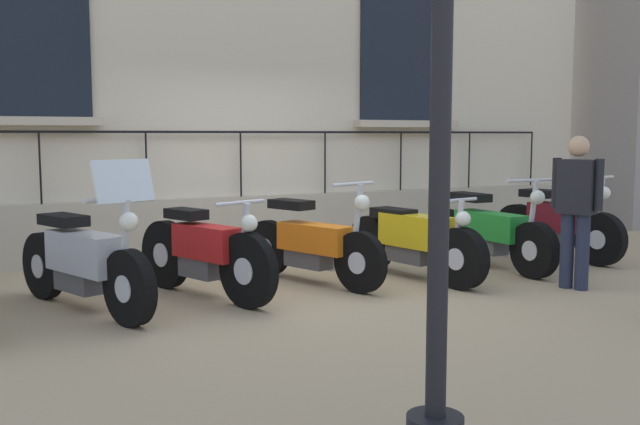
{
  "coord_description": "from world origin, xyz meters",
  "views": [
    {
      "loc": [
        6.91,
        -3.12,
        1.59
      ],
      "look_at": [
        0.37,
        0.0,
        0.8
      ],
      "focal_mm": 40.04,
      "sensor_mm": 36.0,
      "label": 1
    }
  ],
  "objects_px": {
    "motorcycle_green": "(488,233)",
    "motorcycle_maroon": "(558,226)",
    "motorcycle_silver": "(84,262)",
    "motorcycle_yellow": "(414,242)",
    "motorcycle_red": "(205,254)",
    "pedestrian_standing": "(576,204)",
    "motorcycle_orange": "(313,245)"
  },
  "relations": [
    {
      "from": "motorcycle_green",
      "to": "motorcycle_maroon",
      "type": "height_order",
      "value": "motorcycle_green"
    },
    {
      "from": "motorcycle_green",
      "to": "motorcycle_maroon",
      "type": "relative_size",
      "value": 1.14
    },
    {
      "from": "motorcycle_silver",
      "to": "motorcycle_yellow",
      "type": "bearing_deg",
      "value": 89.64
    },
    {
      "from": "motorcycle_silver",
      "to": "motorcycle_red",
      "type": "relative_size",
      "value": 1.07
    },
    {
      "from": "motorcycle_yellow",
      "to": "pedestrian_standing",
      "type": "distance_m",
      "value": 1.74
    },
    {
      "from": "motorcycle_red",
      "to": "motorcycle_orange",
      "type": "bearing_deg",
      "value": 96.58
    },
    {
      "from": "motorcycle_yellow",
      "to": "motorcycle_maroon",
      "type": "xyz_separation_m",
      "value": [
        -0.28,
        2.36,
        0.02
      ]
    },
    {
      "from": "motorcycle_green",
      "to": "motorcycle_orange",
      "type": "bearing_deg",
      "value": -91.12
    },
    {
      "from": "motorcycle_maroon",
      "to": "motorcycle_red",
      "type": "bearing_deg",
      "value": -87.82
    },
    {
      "from": "motorcycle_silver",
      "to": "pedestrian_standing",
      "type": "bearing_deg",
      "value": 75.95
    },
    {
      "from": "motorcycle_orange",
      "to": "motorcycle_green",
      "type": "xyz_separation_m",
      "value": [
        0.05,
        2.3,
        -0.0
      ]
    },
    {
      "from": "motorcycle_yellow",
      "to": "motorcycle_maroon",
      "type": "bearing_deg",
      "value": 96.78
    },
    {
      "from": "motorcycle_red",
      "to": "pedestrian_standing",
      "type": "height_order",
      "value": "pedestrian_standing"
    },
    {
      "from": "motorcycle_maroon",
      "to": "pedestrian_standing",
      "type": "height_order",
      "value": "pedestrian_standing"
    },
    {
      "from": "motorcycle_silver",
      "to": "motorcycle_yellow",
      "type": "relative_size",
      "value": 1.02
    },
    {
      "from": "motorcycle_red",
      "to": "pedestrian_standing",
      "type": "relative_size",
      "value": 1.2
    },
    {
      "from": "motorcycle_maroon",
      "to": "motorcycle_yellow",
      "type": "bearing_deg",
      "value": -83.22
    },
    {
      "from": "motorcycle_silver",
      "to": "motorcycle_maroon",
      "type": "xyz_separation_m",
      "value": [
        -0.26,
        5.85,
        -0.02
      ]
    },
    {
      "from": "motorcycle_yellow",
      "to": "motorcycle_silver",
      "type": "bearing_deg",
      "value": -90.36
    },
    {
      "from": "motorcycle_red",
      "to": "motorcycle_green",
      "type": "xyz_separation_m",
      "value": [
        -0.1,
        3.53,
        -0.02
      ]
    },
    {
      "from": "motorcycle_red",
      "to": "motorcycle_maroon",
      "type": "height_order",
      "value": "motorcycle_maroon"
    },
    {
      "from": "motorcycle_red",
      "to": "motorcycle_orange",
      "type": "distance_m",
      "value": 1.23
    },
    {
      "from": "motorcycle_red",
      "to": "motorcycle_yellow",
      "type": "height_order",
      "value": "motorcycle_red"
    },
    {
      "from": "motorcycle_silver",
      "to": "pedestrian_standing",
      "type": "distance_m",
      "value": 4.87
    },
    {
      "from": "motorcycle_red",
      "to": "pedestrian_standing",
      "type": "bearing_deg",
      "value": 70.6
    },
    {
      "from": "motorcycle_orange",
      "to": "motorcycle_maroon",
      "type": "xyz_separation_m",
      "value": [
        -0.04,
        3.49,
        0.01
      ]
    },
    {
      "from": "motorcycle_yellow",
      "to": "motorcycle_orange",
      "type": "bearing_deg",
      "value": -102.16
    },
    {
      "from": "motorcycle_orange",
      "to": "motorcycle_maroon",
      "type": "relative_size",
      "value": 0.99
    },
    {
      "from": "motorcycle_silver",
      "to": "motorcycle_yellow",
      "type": "height_order",
      "value": "motorcycle_silver"
    },
    {
      "from": "motorcycle_orange",
      "to": "motorcycle_yellow",
      "type": "bearing_deg",
      "value": 77.84
    },
    {
      "from": "motorcycle_maroon",
      "to": "motorcycle_orange",
      "type": "bearing_deg",
      "value": -89.37
    },
    {
      "from": "motorcycle_silver",
      "to": "motorcycle_maroon",
      "type": "relative_size",
      "value": 1.07
    }
  ]
}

